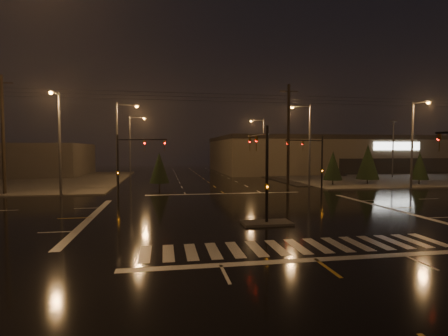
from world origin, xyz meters
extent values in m
plane|color=black|center=(0.00, 0.00, 0.00)|extent=(140.00, 140.00, 0.00)
cube|color=#423F3B|center=(30.00, 30.00, 0.06)|extent=(36.00, 36.00, 0.12)
cube|color=#423F3B|center=(0.00, -4.00, 0.07)|extent=(3.00, 1.60, 0.15)
cube|color=beige|center=(0.00, -9.00, 0.01)|extent=(15.00, 2.60, 0.01)
cube|color=beige|center=(0.00, -11.00, 0.01)|extent=(16.00, 0.50, 0.01)
cube|color=beige|center=(0.00, 11.00, 0.01)|extent=(16.00, 0.50, 0.01)
cube|color=black|center=(35.00, 28.00, 0.04)|extent=(50.00, 24.00, 0.08)
cube|color=#695F4B|center=(35.00, 46.00, 3.50)|extent=(60.00, 28.00, 7.00)
cube|color=black|center=(35.00, 46.00, 6.80)|extent=(60.20, 28.20, 0.80)
cube|color=white|center=(35.00, 31.90, 5.20)|extent=(9.00, 0.20, 1.40)
cube|color=black|center=(35.00, 31.95, 1.60)|extent=(22.00, 0.15, 2.80)
cylinder|color=black|center=(0.00, -4.00, 3.00)|extent=(0.18, 0.18, 6.00)
cylinder|color=black|center=(0.00, -1.75, 5.50)|extent=(0.12, 4.50, 0.12)
imported|color=#594707|center=(0.00, 0.27, 5.45)|extent=(0.16, 0.20, 1.00)
cube|color=#594707|center=(0.00, -4.00, 2.30)|extent=(0.25, 0.18, 0.35)
cylinder|color=black|center=(10.50, 10.50, 3.00)|extent=(0.18, 0.18, 6.00)
cylinder|color=black|center=(8.15, 9.64, 5.50)|extent=(4.74, 1.82, 0.12)
imported|color=#594707|center=(6.04, 8.88, 5.45)|extent=(0.24, 0.22, 1.00)
cube|color=#594707|center=(10.50, 10.50, 2.30)|extent=(0.25, 0.18, 0.35)
cylinder|color=black|center=(-10.50, 10.50, 3.00)|extent=(0.18, 0.18, 6.00)
cylinder|color=black|center=(-8.15, 9.64, 5.50)|extent=(4.74, 1.82, 0.12)
imported|color=#594707|center=(-6.04, 8.88, 5.45)|extent=(0.24, 0.22, 1.00)
cube|color=#594707|center=(-10.50, 10.50, 2.30)|extent=(0.25, 0.18, 0.35)
imported|color=#594707|center=(9.20, -6.93, 5.45)|extent=(0.22, 0.24, 1.00)
cylinder|color=#38383A|center=(-11.50, 18.00, 5.00)|extent=(0.24, 0.24, 10.00)
cylinder|color=#38383A|center=(-10.30, 18.00, 9.80)|extent=(2.40, 0.14, 0.14)
cube|color=#38383A|center=(-9.20, 18.00, 9.75)|extent=(0.70, 0.30, 0.18)
sphere|color=orange|center=(-9.20, 18.00, 9.62)|extent=(0.32, 0.32, 0.32)
cylinder|color=#38383A|center=(-11.50, 34.00, 5.00)|extent=(0.24, 0.24, 10.00)
cylinder|color=#38383A|center=(-10.30, 34.00, 9.80)|extent=(2.40, 0.14, 0.14)
cube|color=#38383A|center=(-9.20, 34.00, 9.75)|extent=(0.70, 0.30, 0.18)
sphere|color=orange|center=(-9.20, 34.00, 9.62)|extent=(0.32, 0.32, 0.32)
cylinder|color=#38383A|center=(11.50, 16.00, 5.00)|extent=(0.24, 0.24, 10.00)
cylinder|color=#38383A|center=(10.30, 16.00, 9.80)|extent=(2.40, 0.14, 0.14)
cube|color=#38383A|center=(9.20, 16.00, 9.75)|extent=(0.70, 0.30, 0.18)
sphere|color=orange|center=(9.20, 16.00, 9.62)|extent=(0.32, 0.32, 0.32)
cylinder|color=#38383A|center=(11.50, 36.00, 5.00)|extent=(0.24, 0.24, 10.00)
cylinder|color=#38383A|center=(10.30, 36.00, 9.80)|extent=(2.40, 0.14, 0.14)
cube|color=#38383A|center=(9.20, 36.00, 9.75)|extent=(0.70, 0.30, 0.18)
sphere|color=orange|center=(9.20, 36.00, 9.62)|extent=(0.32, 0.32, 0.32)
cylinder|color=#38383A|center=(-16.00, 11.50, 5.00)|extent=(0.24, 0.24, 10.00)
cylinder|color=#38383A|center=(-16.00, 10.30, 9.80)|extent=(0.14, 2.40, 0.14)
cube|color=#38383A|center=(-16.00, 9.20, 9.75)|extent=(0.30, 0.70, 0.18)
sphere|color=orange|center=(-16.00, 9.20, 9.62)|extent=(0.32, 0.32, 0.32)
cylinder|color=#38383A|center=(22.00, 11.50, 5.00)|extent=(0.24, 0.24, 10.00)
cylinder|color=#38383A|center=(22.00, 10.30, 9.80)|extent=(0.14, 2.40, 0.14)
cube|color=#38383A|center=(22.00, 9.20, 9.75)|extent=(0.30, 0.70, 0.18)
sphere|color=orange|center=(22.00, 9.20, 9.62)|extent=(0.32, 0.32, 0.32)
cylinder|color=black|center=(-22.00, 14.00, 6.00)|extent=(0.32, 0.32, 12.00)
cube|color=black|center=(-22.00, 14.00, 11.20)|extent=(2.20, 0.12, 0.12)
cylinder|color=black|center=(8.00, 14.00, 6.00)|extent=(0.32, 0.32, 12.00)
cube|color=black|center=(8.00, 14.00, 11.20)|extent=(2.20, 0.12, 0.12)
cylinder|color=black|center=(15.05, 16.90, 0.35)|extent=(0.18, 0.18, 0.70)
cone|color=black|center=(15.05, 16.90, 2.53)|extent=(2.34, 2.34, 3.66)
cylinder|color=black|center=(20.16, 17.32, 0.35)|extent=(0.18, 0.18, 0.70)
cone|color=black|center=(20.16, 17.32, 2.97)|extent=(2.91, 2.91, 4.54)
cylinder|color=black|center=(26.38, 15.58, 0.35)|extent=(0.18, 0.18, 0.70)
cone|color=black|center=(26.38, 15.58, 2.47)|extent=(2.27, 2.27, 3.54)
cylinder|color=black|center=(-6.64, 16.54, 0.35)|extent=(0.18, 0.18, 0.70)
cone|color=black|center=(-6.64, 16.54, 2.48)|extent=(2.28, 2.28, 3.55)
imported|color=black|center=(23.31, 31.65, 0.66)|extent=(2.44, 4.11, 1.31)
camera|label=1|loc=(-6.18, -24.33, 4.54)|focal=28.00mm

